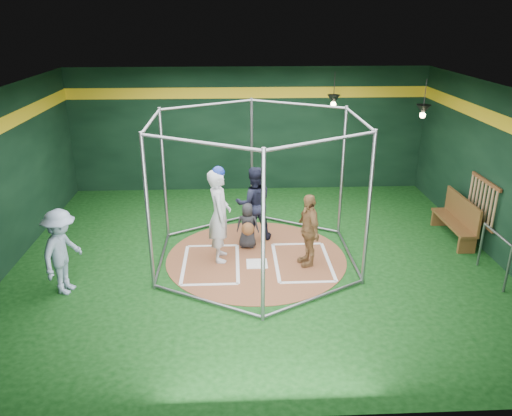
{
  "coord_description": "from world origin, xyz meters",
  "views": [
    {
      "loc": [
        -0.45,
        -9.46,
        4.86
      ],
      "look_at": [
        0.0,
        0.1,
        1.1
      ],
      "focal_mm": 35.0,
      "sensor_mm": 36.0,
      "label": 1
    }
  ],
  "objects_px": {
    "umpire": "(254,203)",
    "visitor_leopard": "(308,230)",
    "dugout_bench": "(458,218)",
    "batter_figure": "(219,214)"
  },
  "relations": [
    {
      "from": "dugout_bench",
      "to": "visitor_leopard",
      "type": "bearing_deg",
      "value": -162.97
    },
    {
      "from": "umpire",
      "to": "dugout_bench",
      "type": "bearing_deg",
      "value": 170.04
    },
    {
      "from": "batter_figure",
      "to": "visitor_leopard",
      "type": "bearing_deg",
      "value": -9.92
    },
    {
      "from": "umpire",
      "to": "dugout_bench",
      "type": "relative_size",
      "value": 1.0
    },
    {
      "from": "umpire",
      "to": "visitor_leopard",
      "type": "bearing_deg",
      "value": 121.32
    },
    {
      "from": "umpire",
      "to": "dugout_bench",
      "type": "height_order",
      "value": "umpire"
    },
    {
      "from": "batter_figure",
      "to": "visitor_leopard",
      "type": "relative_size",
      "value": 1.33
    },
    {
      "from": "umpire",
      "to": "dugout_bench",
      "type": "xyz_separation_m",
      "value": [
        4.63,
        -0.21,
        -0.36
      ]
    },
    {
      "from": "batter_figure",
      "to": "dugout_bench",
      "type": "xyz_separation_m",
      "value": [
        5.38,
        0.78,
        -0.51
      ]
    },
    {
      "from": "batter_figure",
      "to": "dugout_bench",
      "type": "height_order",
      "value": "batter_figure"
    }
  ]
}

